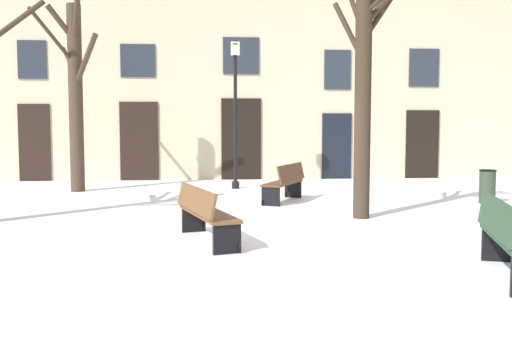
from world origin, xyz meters
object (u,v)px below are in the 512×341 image
at_px(tree_left_of_center, 75,90).
at_px(bench_back_to_back_right, 507,237).
at_px(litter_bin, 487,186).
at_px(streetlamp, 235,99).
at_px(bench_near_center_tree, 285,182).
at_px(tree_near_facade, 367,75).
at_px(bench_back_to_back_left, 205,213).

height_order(tree_left_of_center, bench_back_to_back_right, tree_left_of_center).
relative_size(litter_bin, bench_back_to_back_right, 0.42).
xyz_separation_m(streetlamp, bench_near_center_tree, (1.04, -2.90, -2.09)).
distance_m(tree_left_of_center, bench_near_center_tree, 6.36).
height_order(tree_near_facade, bench_near_center_tree, tree_near_facade).
distance_m(litter_bin, bench_back_to_back_right, 6.82).
xyz_separation_m(tree_left_of_center, tree_near_facade, (6.60, -4.97, -0.00)).
relative_size(bench_near_center_tree, bench_back_to_back_left, 0.91).
height_order(tree_left_of_center, bench_back_to_back_left, tree_left_of_center).
xyz_separation_m(streetlamp, bench_back_to_back_right, (2.75, -9.72, -2.06)).
distance_m(bench_back_to_back_right, bench_back_to_back_left, 4.25).
relative_size(tree_left_of_center, bench_back_to_back_left, 2.79).
height_order(streetlamp, bench_back_to_back_left, streetlamp).
xyz_separation_m(litter_bin, bench_back_to_back_left, (-6.47, -3.86, 0.06)).
bearing_deg(bench_back_to_back_right, tree_near_facade, 23.00).
bearing_deg(bench_back_to_back_right, streetlamp, 32.45).
bearing_deg(tree_near_facade, bench_back_to_back_right, -83.64).
relative_size(litter_bin, bench_back_to_back_left, 0.40).
bearing_deg(bench_back_to_back_right, bench_back_to_back_left, 73.65).
relative_size(litter_bin, bench_near_center_tree, 0.44).
bearing_deg(tree_near_facade, litter_bin, 27.90).
bearing_deg(streetlamp, tree_near_facade, -67.06).
distance_m(tree_near_facade, bench_back_to_back_left, 4.36).
relative_size(bench_near_center_tree, bench_back_to_back_right, 0.97).
relative_size(streetlamp, bench_near_center_tree, 2.35).
distance_m(tree_near_facade, bench_back_to_back_right, 4.95).
bearing_deg(tree_near_facade, streetlamp, 112.94).
bearing_deg(bench_near_center_tree, litter_bin, 108.42).
bearing_deg(tree_left_of_center, streetlamp, 5.07).
relative_size(tree_left_of_center, streetlamp, 1.30).
height_order(streetlamp, bench_back_to_back_right, streetlamp).
bearing_deg(streetlamp, litter_bin, -32.12).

